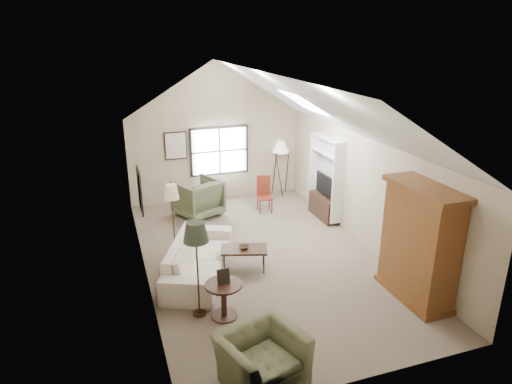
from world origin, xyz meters
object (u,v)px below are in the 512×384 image
object	(u,v)px
sofa	(199,257)
side_chair	(265,195)
armchair_far	(198,198)
coffee_table	(244,259)
armoire	(420,244)
armchair_near	(262,358)
side_table	(224,300)

from	to	relation	value
sofa	side_chair	bearing A→B (deg)	-17.56
armchair_far	coffee_table	bearing A→B (deg)	71.46
armchair_far	side_chair	world-z (taller)	armchair_far
coffee_table	side_chair	bearing A→B (deg)	62.46
side_chair	sofa	bearing A→B (deg)	-123.67
armoire	armchair_far	xyz separation A→B (m)	(-3.00, 5.24, -0.60)
sofa	coffee_table	bearing A→B (deg)	-73.81
coffee_table	side_chair	xyz separation A→B (m)	(1.51, 2.90, 0.25)
armoire	side_chair	bearing A→B (deg)	103.75
armchair_near	coffee_table	bearing A→B (deg)	59.28
sofa	armchair_near	size ratio (longest dim) A/B	2.30
armchair_near	armchair_far	bearing A→B (deg)	68.30
armoire	armchair_near	world-z (taller)	armoire
coffee_table	side_table	size ratio (longest dim) A/B	1.47
armoire	sofa	size ratio (longest dim) A/B	0.85
armoire	coffee_table	world-z (taller)	armoire
armchair_near	armoire	bearing A→B (deg)	0.34
side_chair	armchair_far	bearing A→B (deg)	177.14
armchair_near	side_chair	size ratio (longest dim) A/B	1.13
armoire	sofa	distance (m)	4.29
sofa	side_chair	distance (m)	3.70
armchair_far	side_table	world-z (taller)	armchair_far
armoire	armchair_far	size ratio (longest dim) A/B	1.99
armchair_near	side_chair	distance (m)	6.43
sofa	side_table	world-z (taller)	sofa
coffee_table	side_table	distance (m)	1.70
armoire	side_table	xyz separation A→B (m)	(-3.54, 0.54, -0.78)
sofa	armchair_far	bearing A→B (deg)	12.02
armchair_far	side_chair	bearing A→B (deg)	145.91
coffee_table	side_table	world-z (taller)	side_table
armchair_far	armoire	bearing A→B (deg)	96.20
sofa	armoire	bearing A→B (deg)	-96.57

